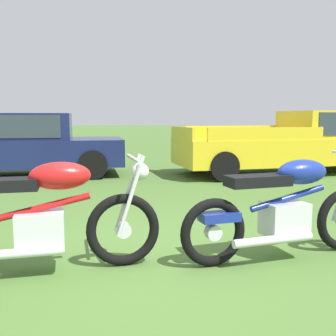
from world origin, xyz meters
The scene contains 5 objects.
ground_plane centered at (0.00, 0.00, 0.00)m, with size 120.00×120.00×0.00m, color #476B2D.
motorcycle_red centered at (-1.06, -0.38, 0.49)m, with size 2.11×0.81×1.02m.
motorcycle_blue centered at (1.16, -0.07, 0.48)m, with size 2.02×0.91×1.02m.
car_navy centered at (-3.16, 5.38, 0.80)m, with size 4.72×2.45×1.43m.
pickup_truck_yellow centered at (3.40, 5.77, 0.75)m, with size 5.64×2.88×1.49m.
Camera 1 is at (-0.08, -3.76, 1.35)m, focal length 42.71 mm.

